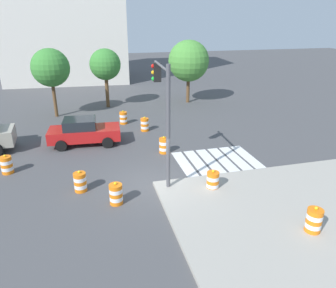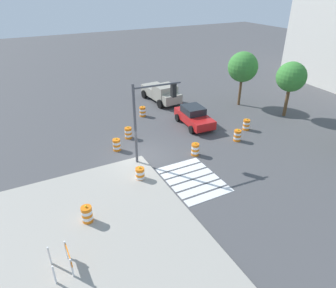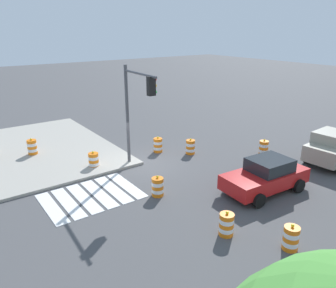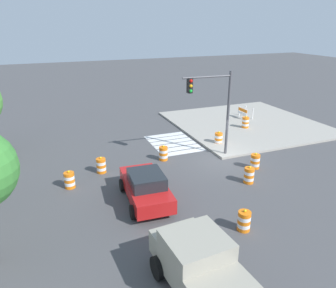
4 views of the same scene
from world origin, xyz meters
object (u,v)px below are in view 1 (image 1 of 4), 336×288
object	(u,v)px
traffic_barrel_median_far	(213,181)
traffic_barrel_far_curb	(123,118)
street_tree_streetside_near	(105,65)
sports_car	(84,131)
traffic_barrel_on_sidewalk	(314,220)
traffic_light_pole	(163,100)
traffic_barrel_lane_center	(7,165)
traffic_barrel_opposite_curb	(116,194)
street_tree_streetside_far	(50,68)
street_tree_streetside_mid	(189,61)
traffic_barrel_median_near	(164,145)
traffic_barrel_near_corner	(145,125)
traffic_barrel_crosswalk_end	(80,182)

from	to	relation	value
traffic_barrel_median_far	traffic_barrel_far_curb	xyz separation A→B (m)	(-2.70, 10.81, 0.00)
traffic_barrel_median_far	street_tree_streetside_near	xyz separation A→B (m)	(-3.42, 15.98, 3.20)
sports_car	traffic_barrel_on_sidewalk	size ratio (longest dim) A/B	4.33
traffic_barrel_median_far	traffic_light_pole	size ratio (longest dim) A/B	0.19
traffic_barrel_median_far	traffic_barrel_lane_center	bearing A→B (deg)	155.85
traffic_barrel_opposite_curb	street_tree_streetside_far	world-z (taller)	street_tree_streetside_far
sports_car	street_tree_streetside_near	world-z (taller)	street_tree_streetside_near
street_tree_streetside_near	street_tree_streetside_mid	distance (m)	7.35
traffic_barrel_on_sidewalk	street_tree_streetside_mid	bearing A→B (deg)	85.24
traffic_barrel_median_near	traffic_barrel_lane_center	size ratio (longest dim) A/B	1.00
sports_car	traffic_barrel_opposite_curb	size ratio (longest dim) A/B	4.33
traffic_barrel_far_curb	traffic_barrel_on_sidewalk	bearing A→B (deg)	-71.26
traffic_barrel_far_curb	traffic_barrel_on_sidewalk	xyz separation A→B (m)	(4.99, -14.71, 0.15)
traffic_barrel_far_curb	street_tree_streetside_mid	distance (m)	8.94
street_tree_streetside_mid	traffic_barrel_near_corner	bearing A→B (deg)	-127.83
traffic_barrel_median_near	traffic_barrel_opposite_curb	xyz separation A→B (m)	(-3.26, -4.78, 0.00)
sports_car	street_tree_streetside_mid	distance (m)	13.02
traffic_barrel_median_far	traffic_barrel_lane_center	world-z (taller)	same
traffic_barrel_near_corner	traffic_barrel_lane_center	distance (m)	9.20
traffic_barrel_opposite_curb	traffic_barrel_far_curb	bearing A→B (deg)	81.25
traffic_barrel_crosswalk_end	traffic_barrel_far_curb	world-z (taller)	same
sports_car	traffic_barrel_near_corner	distance (m)	4.37
traffic_barrel_crosswalk_end	traffic_barrel_on_sidewalk	xyz separation A→B (m)	(8.12, -5.34, 0.15)
traffic_barrel_lane_center	street_tree_streetside_near	distance (m)	13.58
traffic_barrel_median_near	traffic_barrel_median_far	size ratio (longest dim) A/B	1.00
traffic_barrel_lane_center	traffic_light_pole	world-z (taller)	traffic_light_pole
traffic_barrel_lane_center	street_tree_streetside_near	bearing A→B (deg)	63.00
traffic_light_pole	sports_car	bearing A→B (deg)	122.92
traffic_barrel_median_near	street_tree_streetside_mid	bearing A→B (deg)	65.53
street_tree_streetside_mid	traffic_barrel_opposite_curb	bearing A→B (deg)	-117.65
traffic_barrel_far_curb	traffic_barrel_on_sidewalk	world-z (taller)	traffic_barrel_on_sidewalk
traffic_barrel_median_far	traffic_light_pole	distance (m)	4.30
traffic_barrel_opposite_curb	street_tree_streetside_far	distance (m)	14.84
street_tree_streetside_near	street_tree_streetside_mid	size ratio (longest dim) A/B	0.89
traffic_barrel_crosswalk_end	traffic_barrel_median_near	size ratio (longest dim) A/B	1.00
street_tree_streetside_near	traffic_barrel_median_near	bearing A→B (deg)	-78.35
traffic_barrel_opposite_curb	street_tree_streetside_far	bearing A→B (deg)	103.06
sports_car	street_tree_streetside_far	world-z (taller)	street_tree_streetside_far
traffic_barrel_crosswalk_end	traffic_light_pole	size ratio (longest dim) A/B	0.19
sports_car	traffic_barrel_crosswalk_end	size ratio (longest dim) A/B	4.33
traffic_barrel_median_far	traffic_light_pole	xyz separation A→B (m)	(-1.89, 1.72, 3.46)
traffic_barrel_crosswalk_end	traffic_barrel_far_curb	distance (m)	9.88
traffic_barrel_on_sidewalk	traffic_light_pole	distance (m)	7.74
traffic_barrel_opposite_curb	street_tree_streetside_near	xyz separation A→B (m)	(0.95, 16.00, 3.20)
traffic_barrel_crosswalk_end	traffic_light_pole	distance (m)	5.25
traffic_barrel_opposite_curb	traffic_barrel_median_far	bearing A→B (deg)	0.37
traffic_barrel_far_curb	traffic_barrel_opposite_curb	size ratio (longest dim) A/B	1.00
street_tree_streetside_near	traffic_barrel_opposite_curb	bearing A→B (deg)	-93.40
traffic_barrel_opposite_curb	street_tree_streetside_mid	world-z (taller)	street_tree_streetside_mid
traffic_barrel_crosswalk_end	traffic_barrel_median_far	size ratio (longest dim) A/B	1.00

